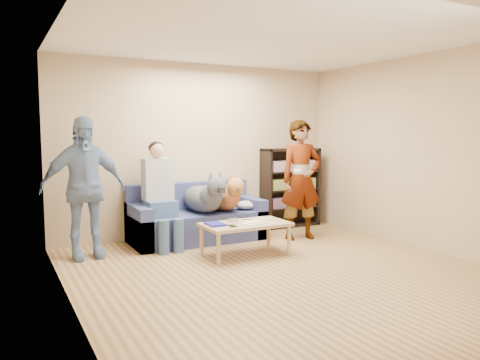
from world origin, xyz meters
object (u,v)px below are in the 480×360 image
person_seated (160,191)px  coffee_table (245,226)px  camera_silver (233,220)px  person_standing_right (301,180)px  dog_tan (224,197)px  dog_gray (205,197)px  person_standing_left (83,188)px  sofa (196,221)px  bookshelf (290,186)px  notebook_blue (215,224)px

person_seated → coffee_table: size_ratio=1.34×
camera_silver → coffee_table: 0.18m
person_standing_right → camera_silver: size_ratio=15.88×
person_standing_right → dog_tan: person_standing_right is taller
camera_silver → coffee_table: bearing=-45.0°
coffee_table → person_standing_right: bearing=20.9°
camera_silver → dog_gray: 0.82m
person_seated → dog_gray: size_ratio=1.17×
person_standing_left → sofa: size_ratio=0.93×
dog_tan → person_standing_left: bearing=-177.0°
person_standing_left → camera_silver: size_ratio=16.04×
camera_silver → coffee_table: camera_silver is taller
camera_silver → dog_gray: bearing=93.0°
coffee_table → bookshelf: (1.57, 1.32, 0.31)m
notebook_blue → sofa: (0.17, 1.03, -0.15)m
coffee_table → person_seated: bearing=130.0°
dog_gray → bookshelf: size_ratio=0.97×
camera_silver → bookshelf: size_ratio=0.08×
dog_tan → sofa: bearing=161.0°
dog_gray → bookshelf: (1.73, 0.41, 0.03)m
person_standing_right → dog_gray: (-1.34, 0.46, -0.22)m
dog_tan → bookshelf: bookshelf is taller
person_seated → person_standing_right: bearing=-14.4°
notebook_blue → bookshelf: bookshelf is taller
person_standing_left → notebook_blue: size_ratio=6.79×
sofa → dog_gray: 0.41m
person_standing_right → notebook_blue: person_standing_right is taller
person_standing_left → person_seated: person_standing_left is taller
person_standing_right → bookshelf: size_ratio=1.34×
person_standing_left → dog_tan: (1.99, 0.10, -0.25)m
dog_tan → coffee_table: bearing=-99.8°
camera_silver → person_standing_right: bearing=14.2°
notebook_blue → camera_silver: bearing=14.0°
dog_tan → coffee_table: (-0.16, -0.95, -0.26)m
person_seated → bookshelf: bearing=8.6°
person_seated → notebook_blue: bearing=-66.1°
bookshelf → dog_tan: bearing=-165.3°
camera_silver → coffee_table: (0.12, -0.12, -0.07)m
person_standing_left → dog_gray: size_ratio=1.40×
person_standing_left → person_standing_right: bearing=-11.5°
camera_silver → dog_tan: size_ratio=0.09×
camera_silver → person_standing_left: bearing=156.9°
person_seated → dog_gray: bearing=-4.3°
sofa → notebook_blue: bearing=-99.4°
person_standing_left → dog_tan: size_ratio=1.52×
person_standing_right → sofa: 1.65m
camera_silver → bookshelf: (1.69, 1.20, 0.23)m
notebook_blue → person_standing_left: bearing=150.8°
person_standing_left → dog_tan: 2.01m
person_seated → dog_gray: (0.64, -0.05, -0.12)m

